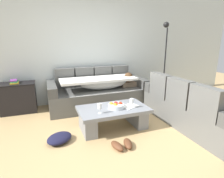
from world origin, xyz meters
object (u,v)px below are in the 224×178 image
Objects in this scene: open_magazine at (130,106)px; wine_glass_near_right at (132,101)px; wine_glass_near_left at (100,107)px; couch_near_window at (193,106)px; pair_of_shoes at (123,145)px; side_cabinet at (18,98)px; book_stack_on_cabinet at (14,82)px; floor_lamp at (165,56)px; coffee_table at (113,115)px; crumpled_garment at (59,138)px; fruit_bowl at (116,106)px; couch_along_wall at (99,92)px.

wine_glass_near_right is at bearing -112.54° from open_magazine.
couch_near_window is at bearing -6.62° from wine_glass_near_left.
open_magazine is (-1.13, 0.31, 0.05)m from couch_near_window.
open_magazine is at bearing 55.78° from pair_of_shoes.
side_cabinet is 3.01× the size of book_stack_on_cabinet.
floor_lamp reaches higher than open_magazine.
wine_glass_near_left is at bearing -152.06° from coffee_table.
wine_glass_near_right is at bearing 1.33° from crumpled_garment.
wine_glass_near_right is 2.50m from book_stack_on_cabinet.
fruit_bowl is at bearing -28.80° from coffee_table.
pair_of_shoes is (-0.39, -0.52, -0.45)m from wine_glass_near_right.
couch_near_window reaches higher than open_magazine.
couch_near_window is 1.43m from fruit_bowl.
wine_glass_near_right is 0.48× the size of pair_of_shoes.
couch_near_window is at bearing -13.89° from coffee_table.
couch_along_wall is 5.56× the size of crumpled_garment.
couch_along_wall is 1.26m from open_magazine.
couch_along_wall is 1.75m from side_cabinet.
fruit_bowl is at bearing 6.66° from crumpled_garment.
crumpled_garment is at bearing -128.03° from couch_along_wall.
open_magazine is 0.78m from pair_of_shoes.
floor_lamp reaches higher than coffee_table.
couch_along_wall is 7.95× the size of open_magazine.
couch_along_wall is 6.42× the size of pair_of_shoes.
wine_glass_near_left reaches higher than pair_of_shoes.
couch_along_wall is at bearing 83.70° from pair_of_shoes.
fruit_bowl is at bearing -146.22° from floor_lamp.
book_stack_on_cabinet is at bearing 127.53° from pair_of_shoes.
book_stack_on_cabinet is 0.60× the size of crumpled_garment.
coffee_table is 3.46× the size of pair_of_shoes.
coffee_table is at bearing -41.09° from side_cabinet.
side_cabinet is at bearing 121.15° from open_magazine.
book_stack_on_cabinet reaches higher than pair_of_shoes.
book_stack_on_cabinet is (-1.97, 1.46, 0.29)m from open_magazine.
wine_glass_near_left is 0.48× the size of pair_of_shoes.
floor_lamp is at bearing 39.61° from wine_glass_near_right.
book_stack_on_cabinet is at bearing 121.75° from open_magazine.
side_cabinet reaches higher than coffee_table.
open_magazine is 0.14× the size of floor_lamp.
wine_glass_near_left is at bearing 168.83° from open_magazine.
wine_glass_near_right reaches higher than pair_of_shoes.
fruit_bowl is at bearing 76.63° from couch_near_window.
fruit_bowl is 0.39× the size of side_cabinet.
coffee_table is 2.23m from book_stack_on_cabinet.
floor_lamp reaches higher than side_cabinet.
wine_glass_near_left is at bearing 112.33° from pair_of_shoes.
coffee_table is 2.17m from side_cabinet.
open_magazine is at bearing -36.67° from book_stack_on_cabinet.
wine_glass_near_left is 2.67m from floor_lamp.
pair_of_shoes is (-0.20, -1.82, -0.29)m from couch_along_wall.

